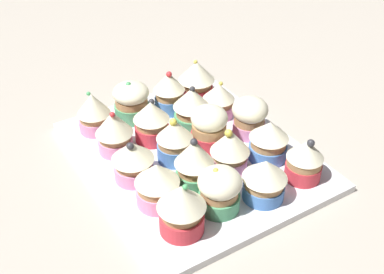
{
  "coord_description": "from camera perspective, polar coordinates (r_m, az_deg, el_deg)",
  "views": [
    {
      "loc": [
        53.51,
        -33.16,
        49.91
      ],
      "look_at": [
        0.0,
        0.0,
        4.2
      ],
      "focal_mm": 46.48,
      "sensor_mm": 36.0,
      "label": 1
    }
  ],
  "objects": [
    {
      "name": "cupcake_3",
      "position": [
        0.69,
        -4.0,
        -5.36
      ],
      "size": [
        6.3,
        6.3,
        6.83
      ],
      "color": "pink",
      "rests_on": "baking_tray"
    },
    {
      "name": "cupcake_19",
      "position": [
        0.74,
        12.81,
        -2.51
      ],
      "size": [
        5.48,
        5.48,
        7.21
      ],
      "color": "#D1333D",
      "rests_on": "baking_tray"
    },
    {
      "name": "cupcake_10",
      "position": [
        0.88,
        -2.65,
        5.27
      ],
      "size": [
        5.63,
        5.63,
        7.89
      ],
      "color": "#477AC6",
      "rests_on": "baking_tray"
    },
    {
      "name": "cupcake_6",
      "position": [
        0.8,
        -4.67,
        1.87
      ],
      "size": [
        5.9,
        5.9,
        7.58
      ],
      "color": "#D1333D",
      "rests_on": "baking_tray"
    },
    {
      "name": "cupcake_18",
      "position": [
        0.77,
        8.8,
        -0.35
      ],
      "size": [
        6.12,
        6.12,
        6.71
      ],
      "color": "#477AC6",
      "rests_on": "baking_tray"
    },
    {
      "name": "cupcake_5",
      "position": [
        0.86,
        -6.97,
        4.16
      ],
      "size": [
        6.28,
        6.28,
        7.18
      ],
      "color": "#4C9E6B",
      "rests_on": "baking_tray"
    },
    {
      "name": "baking_tray",
      "position": [
        0.8,
        0.0,
        -2.09
      ],
      "size": [
        39.18,
        32.5,
        1.2
      ],
      "color": "silver",
      "rests_on": "ground_plane"
    },
    {
      "name": "cupcake_16",
      "position": [
        0.87,
        3.07,
        4.31
      ],
      "size": [
        5.6,
        5.6,
        6.55
      ],
      "color": "pink",
      "rests_on": "baking_tray"
    },
    {
      "name": "cupcake_12",
      "position": [
        0.79,
        1.86,
        1.25
      ],
      "size": [
        5.86,
        5.86,
        7.42
      ],
      "color": "#D1333D",
      "rests_on": "baking_tray"
    },
    {
      "name": "cupcake_8",
      "position": [
        0.71,
        0.25,
        -3.0
      ],
      "size": [
        5.75,
        5.75,
        8.53
      ],
      "color": "#4C9E6B",
      "rests_on": "baking_tray"
    },
    {
      "name": "cupcake_7",
      "position": [
        0.76,
        -2.03,
        -0.28
      ],
      "size": [
        5.71,
        5.71,
        7.6
      ],
      "color": "#477AC6",
      "rests_on": "baking_tray"
    },
    {
      "name": "cupcake_17",
      "position": [
        0.82,
        6.63,
        2.43
      ],
      "size": [
        5.97,
        5.97,
        6.86
      ],
      "color": "pink",
      "rests_on": "baking_tray"
    },
    {
      "name": "cupcake_11",
      "position": [
        0.83,
        -0.04,
        3.39
      ],
      "size": [
        6.24,
        6.24,
        7.93
      ],
      "color": "#4C9E6B",
      "rests_on": "baking_tray"
    },
    {
      "name": "cupcake_4",
      "position": [
        0.64,
        -1.21,
        -8.08
      ],
      "size": [
        6.47,
        6.47,
        7.89
      ],
      "color": "#D1333D",
      "rests_on": "baking_tray"
    },
    {
      "name": "cupcake_13",
      "position": [
        0.74,
        4.39,
        -1.39
      ],
      "size": [
        6.03,
        6.03,
        7.45
      ],
      "color": "pink",
      "rests_on": "baking_tray"
    },
    {
      "name": "cupcake_15",
      "position": [
        0.91,
        0.52,
        6.67
      ],
      "size": [
        6.69,
        6.69,
        7.75
      ],
      "color": "#D1333D",
      "rests_on": "baking_tray"
    },
    {
      "name": "cupcake_14",
      "position": [
        0.7,
        8.32,
        -4.75
      ],
      "size": [
        6.39,
        6.39,
        6.53
      ],
      "color": "#477AC6",
      "rests_on": "baking_tray"
    },
    {
      "name": "cupcake_9",
      "position": [
        0.68,
        3.16,
        -6.02
      ],
      "size": [
        6.07,
        6.07,
        6.92
      ],
      "color": "#4C9E6B",
      "rests_on": "baking_tray"
    },
    {
      "name": "ground_plane",
      "position": [
        0.81,
        0.0,
        -3.25
      ],
      "size": [
        180.0,
        180.0,
        3.0
      ],
      "primitive_type": "cube",
      "color": "#B2A899"
    },
    {
      "name": "cupcake_2",
      "position": [
        0.73,
        -6.8,
        -2.62
      ],
      "size": [
        6.35,
        6.35,
        6.89
      ],
      "color": "pink",
      "rests_on": "baking_tray"
    },
    {
      "name": "cupcake_1",
      "position": [
        0.79,
        -8.93,
        0.71
      ],
      "size": [
        5.98,
        5.98,
        7.65
      ],
      "color": "pink",
      "rests_on": "baking_tray"
    },
    {
      "name": "cupcake_0",
      "position": [
        0.84,
        -11.23,
        2.83
      ],
      "size": [
        5.6,
        5.6,
        7.29
      ],
      "color": "pink",
      "rests_on": "baking_tray"
    }
  ]
}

